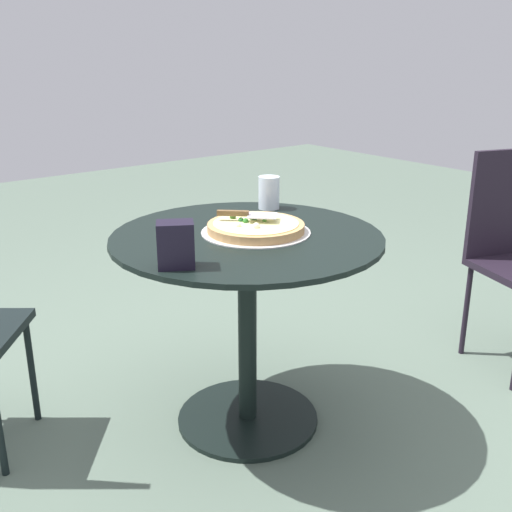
% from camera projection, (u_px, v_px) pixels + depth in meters
% --- Properties ---
extents(ground_plane, '(10.00, 10.00, 0.00)m').
position_uv_depth(ground_plane, '(248.00, 419.00, 2.30)').
color(ground_plane, '#57695B').
extents(patio_table, '(0.93, 0.93, 0.73)m').
position_uv_depth(patio_table, '(247.00, 291.00, 2.13)').
color(patio_table, black).
rests_on(patio_table, ground).
extents(pizza_on_tray, '(0.38, 0.38, 0.05)m').
position_uv_depth(pizza_on_tray, '(256.00, 228.00, 2.08)').
color(pizza_on_tray, beige).
rests_on(pizza_on_tray, patio_table).
extents(pizza_server, '(0.18, 0.19, 0.02)m').
position_uv_depth(pizza_server, '(247.00, 214.00, 2.09)').
color(pizza_server, silver).
rests_on(pizza_server, pizza_on_tray).
extents(drinking_cup, '(0.08, 0.08, 0.13)m').
position_uv_depth(drinking_cup, '(269.00, 193.00, 2.39)').
color(drinking_cup, silver).
rests_on(drinking_cup, patio_table).
extents(napkin_dispenser, '(0.12, 0.13, 0.13)m').
position_uv_depth(napkin_dispenser, '(176.00, 245.00, 1.74)').
color(napkin_dispenser, black).
rests_on(napkin_dispenser, patio_table).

